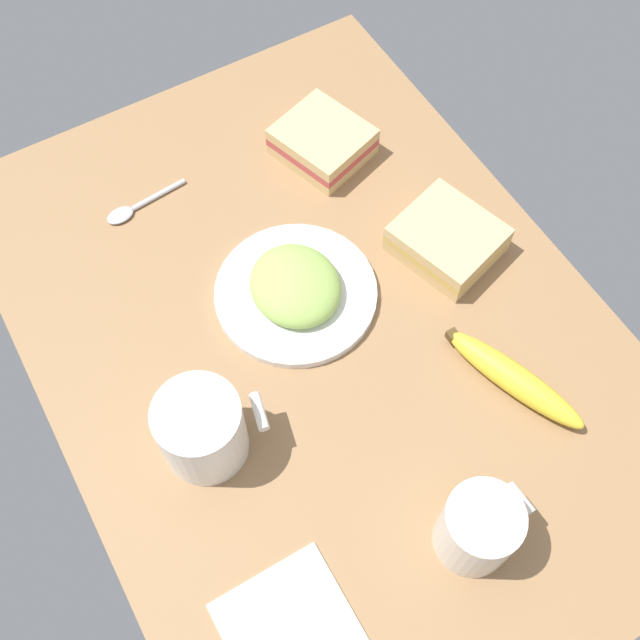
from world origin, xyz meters
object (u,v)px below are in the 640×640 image
(sandwich_main, at_px, (447,239))
(spoon, at_px, (134,208))
(coffee_mug_milky, at_px, (202,429))
(banana, at_px, (514,379))
(plate_of_food, at_px, (293,290))
(paper_napkin, at_px, (290,630))
(sandwich_side, at_px, (323,142))
(coffee_mug_black, at_px, (478,528))

(sandwich_main, relative_size, spoon, 1.25)
(coffee_mug_milky, bearing_deg, banana, -108.38)
(plate_of_food, height_order, sandwich_main, plate_of_food)
(coffee_mug_milky, distance_m, banana, 0.35)
(coffee_mug_milky, bearing_deg, spoon, -10.29)
(paper_napkin, bearing_deg, sandwich_side, -33.46)
(plate_of_food, relative_size, spoon, 1.72)
(sandwich_main, xyz_separation_m, spoon, (0.26, 0.31, -0.02))
(banana, distance_m, paper_napkin, 0.36)
(sandwich_main, bearing_deg, coffee_mug_milky, 102.29)
(banana, relative_size, paper_napkin, 1.47)
(coffee_mug_milky, relative_size, paper_napkin, 0.95)
(banana, xyz_separation_m, paper_napkin, (-0.10, 0.35, -0.02))
(coffee_mug_milky, bearing_deg, sandwich_side, -47.35)
(banana, height_order, spoon, banana)
(spoon, bearing_deg, plate_of_food, -152.73)
(coffee_mug_milky, relative_size, sandwich_main, 0.82)
(plate_of_food, distance_m, spoon, 0.25)
(coffee_mug_milky, height_order, spoon, coffee_mug_milky)
(sandwich_side, bearing_deg, banana, -178.34)
(spoon, xyz_separation_m, paper_napkin, (-0.55, 0.08, -0.00))
(plate_of_food, xyz_separation_m, banana, (-0.23, -0.16, 0.00))
(paper_napkin, bearing_deg, coffee_mug_black, -95.04)
(coffee_mug_milky, xyz_separation_m, banana, (-0.11, -0.33, -0.03))
(sandwich_side, relative_size, spoon, 1.20)
(coffee_mug_black, bearing_deg, spoon, 12.74)
(coffee_mug_milky, xyz_separation_m, spoon, (0.34, -0.06, -0.05))
(plate_of_food, bearing_deg, coffee_mug_milky, 123.95)
(sandwich_side, relative_size, paper_napkin, 1.11)
(banana, distance_m, spoon, 0.52)
(spoon, bearing_deg, sandwich_main, -129.21)
(sandwich_side, height_order, paper_napkin, sandwich_side)
(sandwich_main, bearing_deg, spoon, 50.79)
(coffee_mug_milky, xyz_separation_m, sandwich_side, (0.30, -0.32, -0.03))
(coffee_mug_milky, xyz_separation_m, paper_napkin, (-0.21, 0.01, -0.05))
(plate_of_food, relative_size, coffee_mug_milky, 1.67)
(coffee_mug_black, relative_size, banana, 0.54)
(paper_napkin, bearing_deg, spoon, -7.86)
(sandwich_side, bearing_deg, sandwich_main, -166.06)
(coffee_mug_black, xyz_separation_m, sandwich_side, (0.53, -0.13, -0.03))
(plate_of_food, bearing_deg, sandwich_main, -100.18)
(coffee_mug_black, distance_m, spoon, 0.58)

